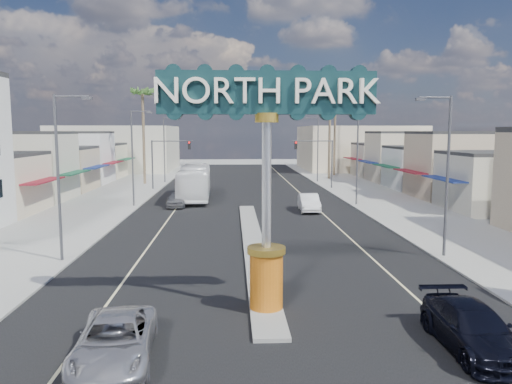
{
  "coord_description": "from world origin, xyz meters",
  "views": [
    {
      "loc": [
        -1.32,
        -16.95,
        7.08
      ],
      "look_at": [
        -0.03,
        9.81,
        3.81
      ],
      "focal_mm": 35.0,
      "sensor_mm": 36.0,
      "label": 1
    }
  ],
  "objects": [
    {
      "name": "suv_right",
      "position": [
        6.46,
        -1.76,
        0.73
      ],
      "size": [
        2.05,
        5.03,
        1.46
      ],
      "primitive_type": "imported",
      "rotation": [
        0.0,
        0.0,
        0.0
      ],
      "color": "black",
      "rests_on": "ground"
    },
    {
      "name": "palm_right_far",
      "position": [
        15.0,
        62.0,
        12.39
      ],
      "size": [
        2.6,
        2.6,
        14.1
      ],
      "color": "brown",
      "rests_on": "ground"
    },
    {
      "name": "gateway_sign",
      "position": [
        0.0,
        1.98,
        5.93
      ],
      "size": [
        8.2,
        1.5,
        9.15
      ],
      "color": "#C45F0F",
      "rests_on": "median_island"
    },
    {
      "name": "sidewalk_left",
      "position": [
        -14.0,
        30.0,
        0.06
      ],
      "size": [
        8.0,
        120.0,
        0.12
      ],
      "primitive_type": "cube",
      "color": "gray",
      "rests_on": "ground"
    },
    {
      "name": "backdrop_far_right",
      "position": [
        22.0,
        75.0,
        4.0
      ],
      "size": [
        20.0,
        20.0,
        8.0
      ],
      "primitive_type": "cube",
      "color": "beige",
      "rests_on": "ground"
    },
    {
      "name": "car_parked_left",
      "position": [
        -6.52,
        29.86,
        0.72
      ],
      "size": [
        1.71,
        4.23,
        1.44
      ],
      "primitive_type": "imported",
      "rotation": [
        0.0,
        0.0,
        -0.0
      ],
      "color": "slate",
      "rests_on": "ground"
    },
    {
      "name": "palm_right_mid",
      "position": [
        13.0,
        56.0,
        10.6
      ],
      "size": [
        2.6,
        2.6,
        12.1
      ],
      "color": "brown",
      "rests_on": "ground"
    },
    {
      "name": "palm_left_far",
      "position": [
        -13.0,
        50.0,
        11.5
      ],
      "size": [
        2.6,
        2.6,
        13.1
      ],
      "color": "brown",
      "rests_on": "ground"
    },
    {
      "name": "median_island",
      "position": [
        0.0,
        14.0,
        0.08
      ],
      "size": [
        1.3,
        30.0,
        0.16
      ],
      "primitive_type": "cube",
      "color": "gray",
      "rests_on": "ground"
    },
    {
      "name": "streetlight_l_mid",
      "position": [
        -10.43,
        30.0,
        5.07
      ],
      "size": [
        2.03,
        0.22,
        9.0
      ],
      "color": "#47474C",
      "rests_on": "ground"
    },
    {
      "name": "storefront_row_right",
      "position": [
        24.0,
        43.0,
        3.0
      ],
      "size": [
        12.0,
        42.0,
        6.0
      ],
      "primitive_type": "cube",
      "color": "#B7B29E",
      "rests_on": "ground"
    },
    {
      "name": "streetlight_l_near",
      "position": [
        -10.43,
        10.0,
        5.07
      ],
      "size": [
        2.03,
        0.22,
        9.0
      ],
      "color": "#47474C",
      "rests_on": "ground"
    },
    {
      "name": "traffic_signal_left",
      "position": [
        -9.18,
        43.99,
        4.27
      ],
      "size": [
        5.09,
        0.45,
        6.0
      ],
      "color": "#47474C",
      "rests_on": "ground"
    },
    {
      "name": "car_parked_right",
      "position": [
        5.5,
        26.69,
        0.77
      ],
      "size": [
        1.81,
        4.75,
        1.54
      ],
      "primitive_type": "imported",
      "rotation": [
        0.0,
        0.0,
        -0.04
      ],
      "color": "white",
      "rests_on": "ground"
    },
    {
      "name": "ground",
      "position": [
        0.0,
        30.0,
        0.0
      ],
      "size": [
        160.0,
        160.0,
        0.0
      ],
      "primitive_type": "plane",
      "color": "gray",
      "rests_on": "ground"
    },
    {
      "name": "traffic_signal_right",
      "position": [
        9.18,
        43.99,
        4.27
      ],
      "size": [
        5.09,
        0.45,
        6.0
      ],
      "color": "#47474C",
      "rests_on": "ground"
    },
    {
      "name": "city_bus",
      "position": [
        -5.27,
        35.28,
        1.78
      ],
      "size": [
        3.33,
        12.83,
        3.55
      ],
      "primitive_type": "imported",
      "rotation": [
        0.0,
        0.0,
        0.03
      ],
      "color": "white",
      "rests_on": "ground"
    },
    {
      "name": "suv_left",
      "position": [
        -4.95,
        -2.11,
        0.69
      ],
      "size": [
        2.68,
        5.15,
        1.39
      ],
      "primitive_type": "imported",
      "rotation": [
        0.0,
        0.0,
        0.08
      ],
      "color": "#B9B8BD",
      "rests_on": "ground"
    },
    {
      "name": "streetlight_r_far",
      "position": [
        10.43,
        52.0,
        5.07
      ],
      "size": [
        2.03,
        0.22,
        9.0
      ],
      "color": "#47474C",
      "rests_on": "ground"
    },
    {
      "name": "backdrop_far_left",
      "position": [
        -22.0,
        75.0,
        4.0
      ],
      "size": [
        20.0,
        20.0,
        8.0
      ],
      "primitive_type": "cube",
      "color": "#B7B29E",
      "rests_on": "ground"
    },
    {
      "name": "storefront_row_left",
      "position": [
        -24.0,
        43.0,
        3.0
      ],
      "size": [
        12.0,
        42.0,
        6.0
      ],
      "primitive_type": "cube",
      "color": "beige",
      "rests_on": "ground"
    },
    {
      "name": "streetlight_r_mid",
      "position": [
        10.43,
        30.0,
        5.07
      ],
      "size": [
        2.03,
        0.22,
        9.0
      ],
      "color": "#47474C",
      "rests_on": "ground"
    },
    {
      "name": "road",
      "position": [
        0.0,
        30.0,
        0.01
      ],
      "size": [
        20.0,
        120.0,
        0.01
      ],
      "primitive_type": "cube",
      "color": "black",
      "rests_on": "ground"
    },
    {
      "name": "streetlight_r_near",
      "position": [
        10.43,
        10.0,
        5.07
      ],
      "size": [
        2.03,
        0.22,
        9.0
      ],
      "color": "#47474C",
      "rests_on": "ground"
    },
    {
      "name": "sidewalk_right",
      "position": [
        14.0,
        30.0,
        0.06
      ],
      "size": [
        8.0,
        120.0,
        0.12
      ],
      "primitive_type": "cube",
      "color": "gray",
      "rests_on": "ground"
    },
    {
      "name": "streetlight_l_far",
      "position": [
        -10.43,
        52.0,
        5.07
      ],
      "size": [
        2.03,
        0.22,
        9.0
      ],
      "color": "#47474C",
      "rests_on": "ground"
    }
  ]
}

